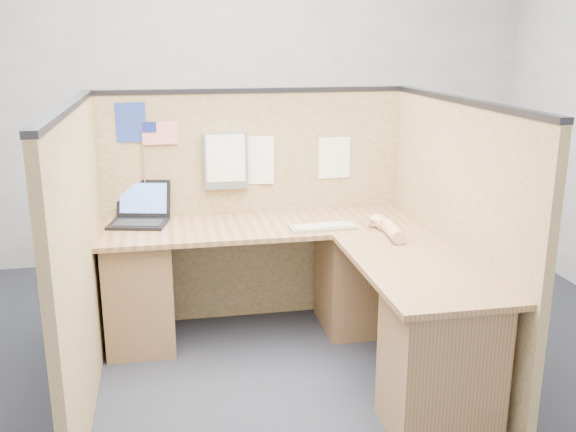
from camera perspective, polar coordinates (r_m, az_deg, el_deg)
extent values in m
plane|color=black|center=(3.61, -0.63, -14.93)|extent=(5.00, 5.00, 0.00)
plane|color=#96989B|center=(5.36, -5.05, 10.83)|extent=(5.00, 0.00, 5.00)
plane|color=#96989B|center=(1.07, 21.44, -9.05)|extent=(5.00, 0.00, 5.00)
cube|color=brown|center=(4.24, -3.07, 0.73)|extent=(2.05, 0.05, 1.50)
cube|color=#232328|center=(4.12, -3.23, 11.09)|extent=(2.05, 0.06, 0.03)
cube|color=brown|center=(3.37, -17.98, -3.93)|extent=(0.05, 1.80, 1.50)
cube|color=#232328|center=(3.21, -19.11, 9.06)|extent=(0.06, 1.80, 0.03)
cube|color=brown|center=(3.69, 14.54, -2.03)|extent=(0.05, 1.80, 1.50)
cube|color=#232328|center=(3.54, 15.38, 9.87)|extent=(0.06, 1.80, 0.03)
cube|color=brown|center=(3.94, -2.41, -0.94)|extent=(1.95, 0.60, 0.03)
cube|color=brown|center=(3.31, 11.58, -4.49)|extent=(0.60, 1.15, 0.03)
cube|color=brown|center=(4.03, -13.03, -6.48)|extent=(0.40, 0.50, 0.70)
cube|color=brown|center=(4.18, 5.83, -5.30)|extent=(0.40, 0.50, 0.70)
cube|color=brown|center=(3.19, 13.44, -12.59)|extent=(0.50, 0.40, 0.70)
cube|color=black|center=(4.02, -13.16, -0.66)|extent=(0.39, 0.32, 0.02)
cube|color=black|center=(4.14, -13.20, 1.56)|extent=(0.35, 0.15, 0.23)
cube|color=#3C5B9B|center=(4.13, -13.20, 1.52)|extent=(0.30, 0.12, 0.18)
cube|color=gray|center=(3.83, 3.15, -1.04)|extent=(0.40, 0.15, 0.02)
cube|color=silver|center=(3.83, 3.15, -0.85)|extent=(0.36, 0.13, 0.01)
ellipsoid|color=#B6B6BB|center=(3.90, 8.00, -0.65)|extent=(0.13, 0.10, 0.05)
ellipsoid|color=tan|center=(3.89, 8.04, -0.27)|extent=(0.10, 0.12, 0.05)
cylinder|color=tan|center=(3.84, 8.37, -0.73)|extent=(0.07, 0.05, 0.07)
cylinder|color=tan|center=(3.71, 9.32, -1.37)|extent=(0.11, 0.29, 0.09)
cube|color=#21399B|center=(4.07, -13.82, 8.07)|extent=(0.18, 0.02, 0.24)
cylinder|color=olive|center=(4.08, -12.74, 5.50)|extent=(0.01, 0.01, 0.38)
cube|color=red|center=(4.06, -11.29, 7.24)|extent=(0.22, 0.00, 0.14)
cube|color=navy|center=(4.05, -12.25, 7.72)|extent=(0.09, 0.00, 0.07)
cube|color=slate|center=(4.10, -5.58, 4.89)|extent=(0.28, 0.05, 0.36)
cube|color=white|center=(4.07, -5.55, 5.14)|extent=(0.24, 0.01, 0.30)
cube|color=white|center=(4.14, -2.95, 4.97)|extent=(0.24, 0.04, 0.31)
cube|color=white|center=(4.25, 4.13, 5.18)|extent=(0.21, 0.01, 0.27)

